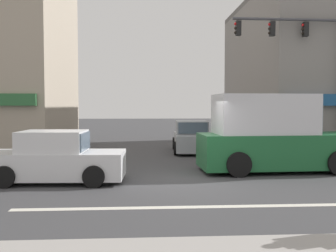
{
  "coord_description": "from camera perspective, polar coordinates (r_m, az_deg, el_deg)",
  "views": [
    {
      "loc": [
        -1.5,
        -12.41,
        2.34
      ],
      "look_at": [
        -0.58,
        2.0,
        1.6
      ],
      "focal_mm": 42.0,
      "sensor_mm": 36.0,
      "label": 1
    }
  ],
  "objects": [
    {
      "name": "ground_plane",
      "position": [
        12.72,
        3.22,
        -7.67
      ],
      "size": [
        120.0,
        120.0,
        0.0
      ],
      "primitive_type": "plane",
      "color": "#3D3D3F"
    },
    {
      "name": "lane_marking_stripe",
      "position": [
        9.33,
        5.84,
        -11.58
      ],
      "size": [
        9.0,
        0.24,
        0.01
      ],
      "primitive_type": "cube",
      "color": "silver",
      "rests_on": "ground"
    },
    {
      "name": "utility_pole_near_left",
      "position": [
        19.42,
        -22.81,
        6.92
      ],
      "size": [
        1.4,
        0.22,
        7.24
      ],
      "color": "brown",
      "rests_on": "ground"
    },
    {
      "name": "traffic_light_mast",
      "position": [
        17.89,
        20.37,
        9.05
      ],
      "size": [
        4.89,
        0.32,
        6.2
      ],
      "color": "#47474C",
      "rests_on": "ground"
    },
    {
      "name": "sedan_crossing_rightbound",
      "position": [
        12.55,
        -15.94,
        -4.64
      ],
      "size": [
        4.17,
        2.01,
        1.58
      ],
      "color": "silver",
      "rests_on": "ground"
    },
    {
      "name": "box_truck_waiting_far",
      "position": [
        14.47,
        14.97,
        -1.48
      ],
      "size": [
        5.68,
        2.42,
        2.75
      ],
      "color": "#1E6033",
      "rests_on": "ground"
    },
    {
      "name": "sedan_parked_curbside",
      "position": [
        20.03,
        3.46,
        -1.74
      ],
      "size": [
        2.04,
        4.18,
        1.58
      ],
      "color": "#999EA3",
      "rests_on": "ground"
    }
  ]
}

